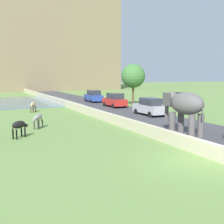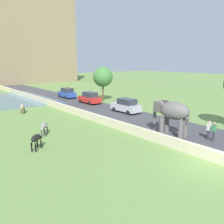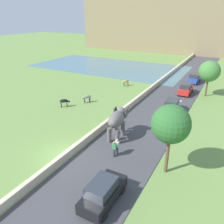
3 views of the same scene
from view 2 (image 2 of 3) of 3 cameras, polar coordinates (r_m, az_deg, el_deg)
ground_plane at (r=15.49m, az=21.58°, el=-12.42°), size 220.00×220.00×0.00m
road_surface at (r=32.52m, az=-5.39°, el=1.18°), size 7.00×120.00×0.06m
barrier_wall at (r=28.84m, az=-9.51°, el=0.37°), size 0.40×110.00×0.78m
elephant at (r=20.22m, az=14.44°, el=-0.15°), size 1.75×3.55×2.99m
person_beside_elephant at (r=20.27m, az=22.70°, el=-4.09°), size 0.36×0.22×1.63m
person_trailing at (r=20.02m, az=23.75°, el=-4.38°), size 0.36×0.22×1.63m
car_silver at (r=28.85m, az=3.49°, el=1.55°), size 1.84×4.03×1.80m
car_red at (r=35.29m, az=-5.54°, el=3.48°), size 1.80×4.00×1.80m
car_blue at (r=41.44m, az=-11.03°, el=4.61°), size 1.92×4.06×1.80m
cow_tan at (r=30.46m, az=-21.18°, el=1.19°), size 0.92×1.39×1.15m
cow_grey at (r=20.77m, az=-16.38°, el=-3.35°), size 1.11×1.30×1.15m
cow_black at (r=17.64m, az=-18.10°, el=-6.23°), size 1.29×1.14×1.15m
tree_near at (r=37.13m, az=-2.26°, el=8.61°), size 3.14×3.14×5.48m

